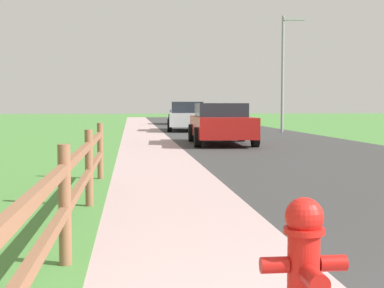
{
  "coord_description": "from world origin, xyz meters",
  "views": [
    {
      "loc": [
        -1.63,
        -1.8,
        1.4
      ],
      "look_at": [
        -0.79,
        5.63,
        0.86
      ],
      "focal_mm": 51.29,
      "sensor_mm": 36.0,
      "label": 1
    }
  ],
  "objects_px": {
    "parked_car_blue": "(184,113)",
    "parked_car_silver": "(187,116)",
    "parked_suv_red": "(221,123)",
    "street_lamp": "(285,63)",
    "fire_hydrant": "(304,263)"
  },
  "relations": [
    {
      "from": "parked_suv_red",
      "to": "parked_car_blue",
      "type": "height_order",
      "value": "parked_car_blue"
    },
    {
      "from": "parked_car_silver",
      "to": "parked_car_blue",
      "type": "xyz_separation_m",
      "value": [
        0.8,
        10.09,
        0.01
      ]
    },
    {
      "from": "street_lamp",
      "to": "fire_hydrant",
      "type": "bearing_deg",
      "value": -105.66
    },
    {
      "from": "parked_car_silver",
      "to": "street_lamp",
      "type": "height_order",
      "value": "street_lamp"
    },
    {
      "from": "parked_suv_red",
      "to": "parked_car_silver",
      "type": "xyz_separation_m",
      "value": [
        -0.17,
        10.18,
        0.03
      ]
    },
    {
      "from": "fire_hydrant",
      "to": "street_lamp",
      "type": "bearing_deg",
      "value": 74.34
    },
    {
      "from": "fire_hydrant",
      "to": "parked_suv_red",
      "type": "relative_size",
      "value": 0.18
    },
    {
      "from": "parked_suv_red",
      "to": "street_lamp",
      "type": "height_order",
      "value": "street_lamp"
    },
    {
      "from": "street_lamp",
      "to": "parked_car_blue",
      "type": "bearing_deg",
      "value": 107.88
    },
    {
      "from": "parked_suv_red",
      "to": "parked_car_silver",
      "type": "height_order",
      "value": "parked_car_silver"
    },
    {
      "from": "parked_car_blue",
      "to": "parked_suv_red",
      "type": "bearing_deg",
      "value": -91.79
    },
    {
      "from": "street_lamp",
      "to": "parked_car_silver",
      "type": "bearing_deg",
      "value": 155.45
    },
    {
      "from": "parked_car_blue",
      "to": "parked_car_silver",
      "type": "bearing_deg",
      "value": -94.56
    },
    {
      "from": "parked_car_silver",
      "to": "parked_car_blue",
      "type": "relative_size",
      "value": 1.12
    },
    {
      "from": "parked_car_blue",
      "to": "street_lamp",
      "type": "relative_size",
      "value": 0.77
    }
  ]
}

